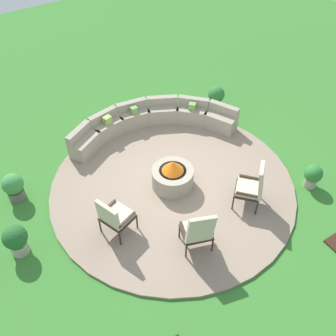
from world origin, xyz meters
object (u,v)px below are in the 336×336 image
Objects in this scene: curved_stone_bench at (151,121)px; potted_plant_2 at (16,239)px; lounge_chair_front_left at (114,216)px; lounge_chair_back_left at (253,186)px; potted_plant_0 at (14,186)px; fire_pit at (173,176)px; lounge_chair_front_right at (198,231)px; potted_plant_3 at (216,96)px; potted_plant_1 at (313,175)px.

potted_plant_2 is at bearing -155.69° from curved_stone_bench.
lounge_chair_front_left is at bearing -19.40° from potted_plant_2.
lounge_chair_back_left reaches higher than potted_plant_2.
potted_plant_0 is 1.52m from potted_plant_2.
fire_pit is 0.85× the size of lounge_chair_front_right.
lounge_chair_front_right is at bearing -131.58° from potted_plant_3.
curved_stone_bench is 3.85m from potted_plant_0.
fire_pit is 1.84m from lounge_chair_front_right.
potted_plant_2 is at bearing 166.30° from lounge_chair_front_right.
potted_plant_3 is at bearing 98.42° from lounge_chair_front_left.
potted_plant_0 is at bearing -173.59° from curved_stone_bench.
lounge_chair_front_left reaches higher than potted_plant_1.
lounge_chair_front_left is 5.15m from potted_plant_3.
lounge_chair_front_left is 0.89× the size of lounge_chair_back_left.
lounge_chair_front_right is at bearing -107.10° from fire_pit.
lounge_chair_front_right is (-1.16, -3.78, 0.29)m from curved_stone_bench.
potted_plant_1 is 0.86× the size of potted_plant_3.
lounge_chair_front_left is at bearing 120.57° from lounge_chair_back_left.
potted_plant_1 is (2.14, -3.75, -0.00)m from curved_stone_bench.
potted_plant_3 is (3.30, 3.72, -0.23)m from lounge_chair_front_right.
potted_plant_2 is at bearing -104.68° from potted_plant_0.
potted_plant_2 is at bearing -129.99° from lounge_chair_front_left.
lounge_chair_front_right reaches higher than potted_plant_1.
potted_plant_3 is at bearing 35.64° from fire_pit.
fire_pit is 2.14m from curved_stone_bench.
lounge_chair_back_left is 5.00m from potted_plant_2.
potted_plant_2 is at bearing -163.82° from potted_plant_3.
lounge_chair_front_right is at bearing 148.79° from lounge_chair_back_left.
lounge_chair_back_left is (1.16, -1.40, 0.27)m from fire_pit.
potted_plant_3 is at bearing 3.55° from potted_plant_0.
curved_stone_bench is 4.63m from potted_plant_2.
fire_pit is at bearing 85.89° from lounge_chair_front_left.
lounge_chair_back_left is at bearing 29.10° from lounge_chair_front_right.
lounge_chair_front_right is 1.00× the size of lounge_chair_back_left.
curved_stone_bench is at bearing 178.41° from potted_plant_3.
curved_stone_bench is 4.25× the size of lounge_chair_front_left.
potted_plant_2 reaches higher than potted_plant_3.
curved_stone_bench is 5.91× the size of potted_plant_2.
lounge_chair_back_left is (1.70, 0.34, -0.01)m from lounge_chair_front_right.
curved_stone_bench is at bearing 90.80° from lounge_chair_front_right.
potted_plant_0 is 5.98m from potted_plant_3.
potted_plant_0 is 6.84m from potted_plant_1.
potted_plant_0 is at bearing 150.91° from potted_plant_1.
potted_plant_1 is 3.70m from potted_plant_3.
lounge_chair_front_left is 0.89× the size of lounge_chair_front_right.
potted_plant_0 is (-2.67, 3.35, -0.25)m from lounge_chair_front_right.
lounge_chair_back_left reaches higher than lounge_chair_front_left.
fire_pit is 3.25m from potted_plant_1.
curved_stone_bench is at bearing 73.01° from fire_pit.
potted_plant_1 is at bearing -89.98° from potted_plant_3.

